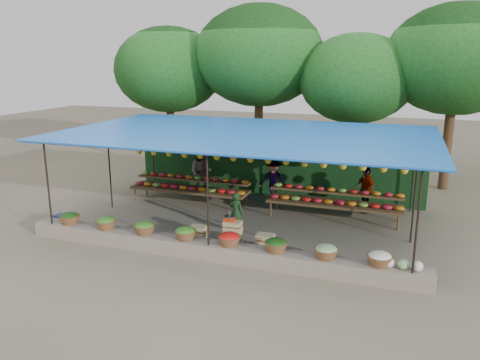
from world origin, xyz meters
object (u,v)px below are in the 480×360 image
(weighing_scale, at_px, (230,218))
(blue_crate_front, at_px, (69,224))
(vendor_seated, at_px, (236,213))
(crate_counter, at_px, (232,237))
(blue_crate_back, at_px, (63,220))

(weighing_scale, distance_m, blue_crate_front, 5.13)
(vendor_seated, bearing_deg, blue_crate_front, 26.05)
(crate_counter, xyz_separation_m, vendor_seated, (-0.29, 1.14, 0.30))
(weighing_scale, xyz_separation_m, blue_crate_front, (-5.08, -0.15, -0.70))
(crate_counter, xyz_separation_m, weighing_scale, (-0.06, -0.00, 0.53))
(vendor_seated, distance_m, blue_crate_front, 5.04)
(crate_counter, distance_m, weighing_scale, 0.53)
(vendor_seated, relative_size, blue_crate_front, 2.62)
(vendor_seated, bearing_deg, blue_crate_back, 22.71)
(crate_counter, height_order, weighing_scale, weighing_scale)
(weighing_scale, xyz_separation_m, vendor_seated, (-0.23, 1.14, -0.23))
(crate_counter, distance_m, blue_crate_front, 5.14)
(weighing_scale, relative_size, blue_crate_front, 0.64)
(weighing_scale, bearing_deg, blue_crate_front, -178.36)
(crate_counter, relative_size, weighing_scale, 7.82)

